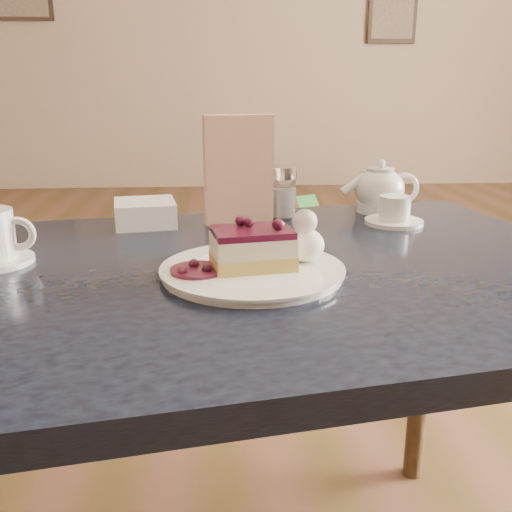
{
  "coord_description": "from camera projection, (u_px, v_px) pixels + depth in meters",
  "views": [
    {
      "loc": [
        0.13,
        -0.57,
        0.97
      ],
      "look_at": [
        0.18,
        0.13,
        0.76
      ],
      "focal_mm": 40.0,
      "sensor_mm": 36.0,
      "label": 1
    }
  ],
  "objects": [
    {
      "name": "berry_sauce",
      "position": [
        197.0,
        270.0,
        0.79
      ],
      "size": [
        0.08,
        0.08,
        0.01
      ],
      "primitive_type": "cylinder",
      "color": "black",
      "rests_on": "dessert_plate"
    },
    {
      "name": "napkin_stack",
      "position": [
        145.0,
        213.0,
        1.1
      ],
      "size": [
        0.13,
        0.13,
        0.05
      ],
      "primitive_type": "cube",
      "rotation": [
        0.0,
        0.0,
        0.16
      ],
      "color": "white",
      "rests_on": "main_table"
    },
    {
      "name": "tea_set",
      "position": [
        382.0,
        195.0,
        1.19
      ],
      "size": [
        0.16,
        0.22,
        0.1
      ],
      "color": "white",
      "rests_on": "main_table"
    },
    {
      "name": "menu_card",
      "position": [
        239.0,
        170.0,
        1.09
      ],
      "size": [
        0.14,
        0.05,
        0.21
      ],
      "primitive_type": "cube",
      "rotation": [
        0.0,
        0.0,
        0.16
      ],
      "color": "beige",
      "rests_on": "main_table"
    },
    {
      "name": "whipped_cream",
      "position": [
        304.0,
        245.0,
        0.83
      ],
      "size": [
        0.06,
        0.06,
        0.05
      ],
      "color": "white",
      "rests_on": "dessert_plate"
    },
    {
      "name": "cheesecake_slice",
      "position": [
        252.0,
        248.0,
        0.81
      ],
      "size": [
        0.12,
        0.1,
        0.06
      ],
      "rotation": [
        0.0,
        0.0,
        0.16
      ],
      "color": "tan",
      "rests_on": "dessert_plate"
    },
    {
      "name": "sugar_shaker",
      "position": [
        283.0,
        192.0,
        1.16
      ],
      "size": [
        0.06,
        0.06,
        0.1
      ],
      "color": "white",
      "rests_on": "main_table"
    },
    {
      "name": "dessert_plate",
      "position": [
        252.0,
        271.0,
        0.82
      ],
      "size": [
        0.26,
        0.26,
        0.01
      ],
      "primitive_type": "cylinder",
      "color": "white",
      "rests_on": "main_table"
    },
    {
      "name": "main_table",
      "position": [
        246.0,
        311.0,
        0.88
      ],
      "size": [
        1.24,
        0.93,
        0.71
      ],
      "rotation": [
        0.0,
        0.0,
        0.16
      ],
      "color": "black",
      "rests_on": "ground"
    }
  ]
}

